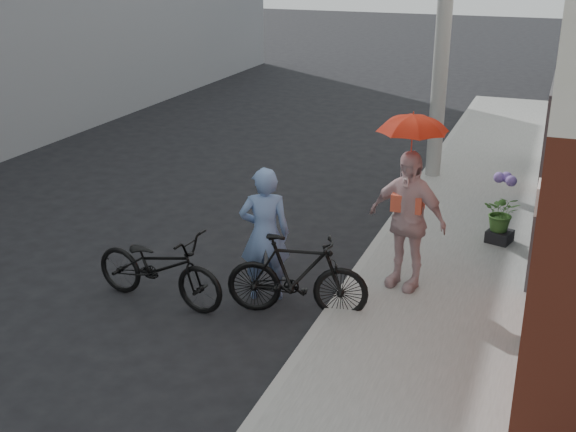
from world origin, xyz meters
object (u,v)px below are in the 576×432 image
Objects in this scene: bike_left at (159,267)px; kimono_woman at (407,220)px; bike_right at (297,276)px; officer at (265,234)px; planter at (499,236)px.

bike_left is 3.17m from kimono_woman.
bike_left is at bearing 88.62° from bike_right.
bike_right is (0.55, -0.30, -0.35)m from officer.
bike_left is 1.03× the size of kimono_woman.
bike_left is at bearing 4.30° from officer.
officer is 0.96× the size of kimono_woman.
planter is (3.83, 3.28, -0.28)m from bike_left.
planter is (1.02, 1.93, -0.82)m from kimono_woman.
officer is at bearing -139.43° from kimono_woman.
kimono_woman is 2.33m from planter.
kimono_woman is (1.08, 1.04, 0.50)m from bike_right.
officer reaches higher than planter.
kimono_woman reaches higher than officer.
officer is 1.80m from kimono_woman.
bike_right is at bearing 128.29° from officer.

